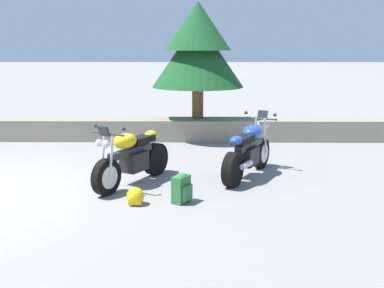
{
  "coord_description": "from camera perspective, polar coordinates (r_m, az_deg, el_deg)",
  "views": [
    {
      "loc": [
        3.92,
        -7.24,
        2.47
      ],
      "look_at": [
        3.83,
        1.2,
        0.65
      ],
      "focal_mm": 43.36,
      "sensor_mm": 36.0,
      "label": 1
    }
  ],
  "objects": [
    {
      "name": "motorcycle_yellow_near_left",
      "position": [
        8.32,
        -7.45,
        -1.73
      ],
      "size": [
        1.19,
        1.87,
        1.18
      ],
      "color": "black",
      "rests_on": "ground"
    },
    {
      "name": "pine_tree_mid_left",
      "position": [
        12.19,
        0.72,
        11.91
      ],
      "size": [
        2.38,
        2.38,
        3.0
      ],
      "color": "brown",
      "rests_on": "stone_wall"
    },
    {
      "name": "stone_wall",
      "position": [
        12.85,
        -17.15,
        1.78
      ],
      "size": [
        36.0,
        0.8,
        0.55
      ],
      "primitive_type": "cube",
      "color": "gray",
      "rests_on": "ground"
    },
    {
      "name": "motorcycle_blue_centre",
      "position": [
        8.83,
        7.0,
        -0.92
      ],
      "size": [
        1.16,
        1.9,
        1.18
      ],
      "color": "black",
      "rests_on": "ground"
    },
    {
      "name": "rider_helmet",
      "position": [
        7.35,
        -6.97,
        -6.41
      ],
      "size": [
        0.28,
        0.28,
        0.28
      ],
      "color": "yellow",
      "rests_on": "ground"
    },
    {
      "name": "rider_backpack",
      "position": [
        7.37,
        -1.31,
        -5.42
      ],
      "size": [
        0.34,
        0.35,
        0.47
      ],
      "color": "#2D6B38",
      "rests_on": "ground"
    }
  ]
}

